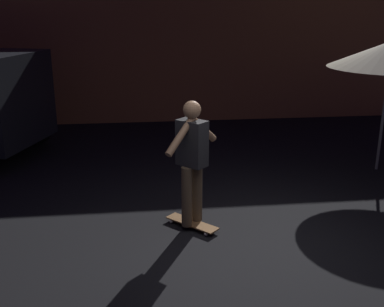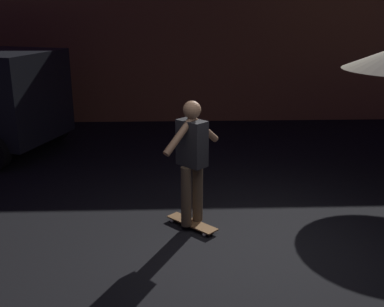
% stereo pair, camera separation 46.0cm
% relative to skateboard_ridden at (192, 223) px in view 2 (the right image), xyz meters
% --- Properties ---
extents(ground_plane, '(28.00, 28.00, 0.00)m').
position_rel_skateboard_ridden_xyz_m(ground_plane, '(0.52, -0.88, -0.06)').
color(ground_plane, black).
extents(low_building, '(12.38, 3.83, 3.77)m').
position_rel_skateboard_ridden_xyz_m(low_building, '(0.89, 7.93, 1.83)').
color(low_building, '#C67A47').
rests_on(low_building, ground_plane).
extents(skateboard_ridden, '(0.69, 0.70, 0.07)m').
position_rel_skateboard_ridden_xyz_m(skateboard_ridden, '(0.00, 0.00, 0.00)').
color(skateboard_ridden, olive).
rests_on(skateboard_ridden, ground_plane).
extents(skater, '(0.76, 0.75, 1.67)m').
position_rel_skateboard_ridden_xyz_m(skater, '(0.00, 0.00, 0.98)').
color(skater, brown).
rests_on(skater, skateboard_ridden).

